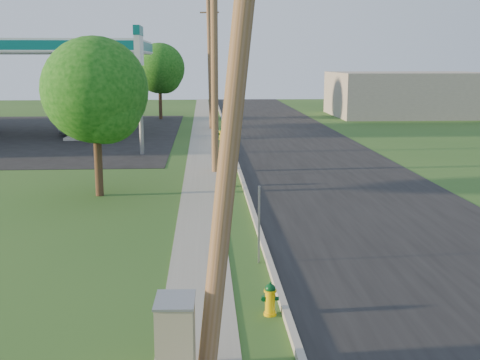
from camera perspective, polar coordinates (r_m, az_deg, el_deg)
The scene contains 22 objects.
ground_plane at distance 11.53m, azimuth 2.47°, elevation -14.72°, with size 140.00×140.00×0.00m, color #28501D.
road at distance 21.66m, azimuth 11.65°, elevation -2.44°, with size 8.00×120.00×0.02m, color black.
curb at distance 20.97m, azimuth 1.04°, elevation -2.47°, with size 0.15×120.00×0.15m, color #9E9A90.
sidewalk at distance 20.93m, azimuth -3.75°, elevation -2.69°, with size 1.50×120.00×0.03m, color gray.
utility_pole_near at distance 9.33m, azimuth -0.36°, elevation 9.75°, with size 1.40×0.32×9.48m.
utility_pole_mid at distance 27.32m, azimuth -2.44°, elevation 11.04°, with size 1.40×0.32×9.80m.
utility_pole_far at distance 45.32m, azimuth -2.86°, elevation 10.92°, with size 1.40×0.32×9.50m.
sign_post_near at distance 15.13m, azimuth 1.82°, elevation -4.28°, with size 0.05×0.04×2.00m, color gray.
sign_post_mid at distance 26.66m, azimuth -0.50°, elevation 2.51°, with size 0.05×0.04×2.00m, color gray.
sign_post_far at distance 38.75m, azimuth -1.43°, elevation 5.24°, with size 0.05×0.04×2.00m, color gray.
gas_canopy at distance 44.24m, azimuth -20.84°, elevation 11.63°, with size 18.18×9.18×6.40m.
fuel_pump_ne at distance 41.40m, azimuth -15.19°, elevation 4.86°, with size 1.20×3.20×1.90m.
fuel_pump_se at distance 45.31m, azimuth -14.18°, elevation 5.43°, with size 1.20×3.20×1.90m.
price_pylon at distance 32.99m, azimuth -9.56°, elevation 11.76°, with size 0.34×2.04×6.85m.
distant_building at distance 58.60m, azimuth 15.73°, elevation 7.85°, with size 14.00×10.00×4.00m, color gray.
tree_verge at distance 22.93m, azimuth -13.36°, elevation 7.91°, with size 3.93×3.93×5.95m.
tree_lot at distance 53.23m, azimuth -7.53°, elevation 10.28°, with size 4.34×4.34×6.58m.
hydrant_near at distance 12.33m, azimuth 2.88°, elevation -11.21°, with size 0.36×0.32×0.70m.
hydrant_mid at distance 24.48m, azimuth -0.88°, elevation 0.29°, with size 0.42×0.37×0.81m.
hydrant_far at distance 39.27m, azimuth -1.82°, elevation 4.39°, with size 0.38×0.34×0.74m.
utility_cabinet at distance 9.88m, azimuth -6.11°, elevation -14.90°, with size 0.65×0.84×1.40m.
car_silver at distance 42.66m, azimuth -14.11°, elevation 5.04°, with size 1.63×4.04×1.38m, color #AFB2B7.
Camera 1 is at (-1.10, -10.31, 5.05)m, focal length 45.00 mm.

